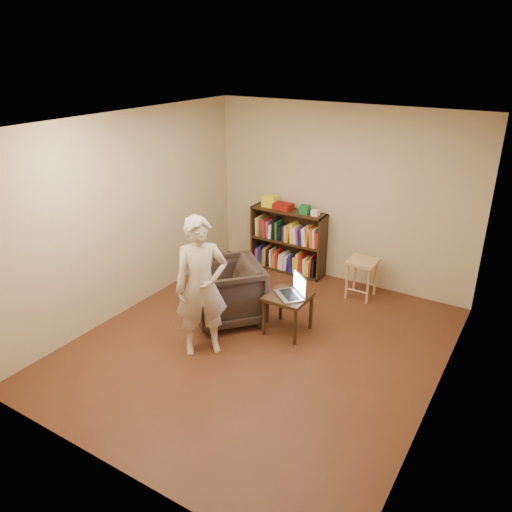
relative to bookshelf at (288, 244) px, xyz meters
The scene contains 15 objects.
floor 2.27m from the bookshelf, 70.39° to the right, with size 4.50×4.50×0.00m, color #4E2619.
ceiling 3.10m from the bookshelf, 70.39° to the right, with size 4.50×4.50×0.00m, color silver.
wall_back 1.15m from the bookshelf, 11.81° to the left, with size 4.00×4.00×0.00m, color beige.
wall_left 2.59m from the bookshelf, 120.91° to the right, with size 4.50×4.50×0.00m, color beige.
wall_right 3.56m from the bookshelf, 37.33° to the right, with size 4.50×4.50×0.00m, color beige.
bookshelf is the anchor object (origin of this frame).
box_yellow 0.73m from the bookshelf, behind, with size 0.21×0.15×0.17m, color yellow.
red_cloth 0.61m from the bookshelf, behind, with size 0.28×0.20×0.09m, color maroon.
box_green 0.69m from the bookshelf, ahead, with size 0.13×0.13×0.13m, color #1B652E.
box_white 0.75m from the bookshelf, ahead, with size 0.10×0.10×0.08m, color white.
stool 1.34m from the bookshelf, 11.31° to the right, with size 0.39×0.39×0.57m.
armchair 1.77m from the bookshelf, 88.19° to the right, with size 0.85×0.87×0.79m, color #2D231E.
side_table 1.86m from the bookshelf, 61.88° to the right, with size 0.50×0.50×0.51m.
laptop 1.87m from the bookshelf, 60.06° to the right, with size 0.46×0.45×0.29m.
person 2.55m from the bookshelf, 84.71° to the right, with size 0.60×0.40×1.65m, color beige.
Camera 1 is at (2.63, -4.35, 3.33)m, focal length 35.00 mm.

